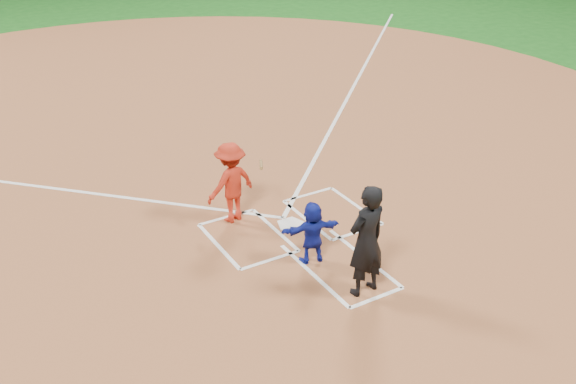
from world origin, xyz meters
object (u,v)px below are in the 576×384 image
catcher (312,232)px  umpire (366,241)px  batter_at_plate (231,183)px  home_plate (291,224)px

catcher → umpire: (0.25, -1.23, 0.40)m
batter_at_plate → umpire: bearing=-76.0°
catcher → home_plate: bearing=-92.2°
catcher → batter_at_plate: batter_at_plate is taller
home_plate → umpire: size_ratio=0.30×
catcher → umpire: size_ratio=0.59×
umpire → batter_at_plate: umpire is taller
batter_at_plate → catcher: bearing=-74.4°
home_plate → catcher: (-0.33, -1.30, 0.58)m
umpire → home_plate: bearing=-98.2°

